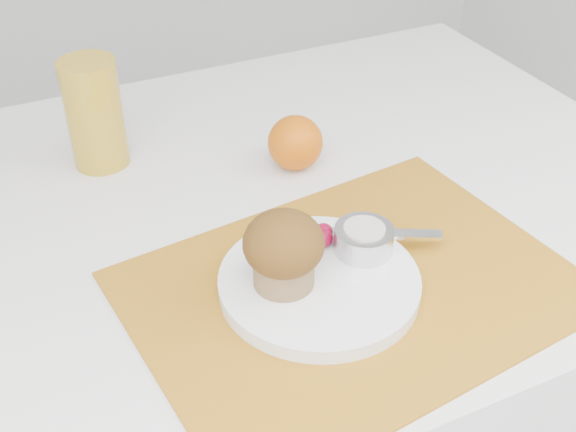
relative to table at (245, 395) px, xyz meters
name	(u,v)px	position (x,y,z in m)	size (l,w,h in m)	color
table	(245,395)	(0.00, 0.00, 0.00)	(1.20, 0.80, 0.75)	white
placemat	(353,288)	(0.06, -0.21, 0.38)	(0.47, 0.35, 0.00)	#AE6F18
plate	(319,283)	(0.02, -0.19, 0.39)	(0.22, 0.22, 0.02)	white
ramekin	(364,239)	(0.09, -0.17, 0.41)	(0.07, 0.07, 0.03)	silver
cream	(364,229)	(0.09, -0.17, 0.43)	(0.05, 0.05, 0.01)	beige
raspberry_near	(324,232)	(0.06, -0.14, 0.41)	(0.02, 0.02, 0.02)	#63021B
raspberry_far	(323,238)	(0.05, -0.15, 0.41)	(0.02, 0.02, 0.02)	#63021B
butter_knife	(357,233)	(0.10, -0.15, 0.40)	(0.20, 0.02, 0.00)	white
orange	(295,143)	(0.11, 0.05, 0.41)	(0.08, 0.08, 0.08)	#DA6307
juice_glass	(95,114)	(-0.13, 0.17, 0.45)	(0.08, 0.08, 0.15)	gold
muffin	(284,250)	(-0.02, -0.19, 0.44)	(0.09, 0.09, 0.09)	olive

